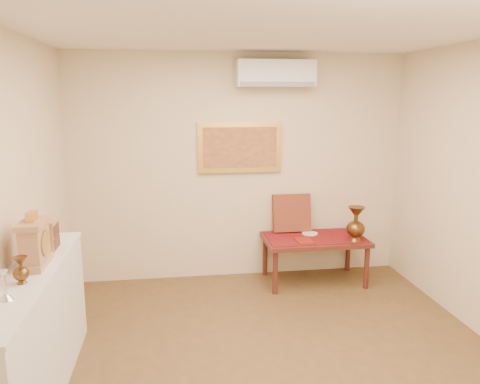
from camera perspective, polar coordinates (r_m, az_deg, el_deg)
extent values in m
plane|color=brown|center=(4.01, 4.90, -21.62)|extent=(4.50, 4.50, 0.00)
plane|color=white|center=(3.40, 5.73, 20.12)|extent=(4.50, 4.50, 0.00)
cube|color=beige|center=(5.63, -0.07, 2.97)|extent=(4.00, 0.02, 2.70)
cube|color=maroon|center=(5.64, 9.10, -5.46)|extent=(1.14, 0.59, 0.01)
cylinder|color=white|center=(5.75, 8.52, -5.02)|extent=(0.19, 0.19, 0.01)
cube|color=maroon|center=(5.46, 7.81, -5.88)|extent=(0.19, 0.25, 0.01)
cube|color=#5D1217|center=(5.79, 6.30, -2.53)|extent=(0.46, 0.19, 0.47)
cube|color=silver|center=(3.83, -23.88, -16.16)|extent=(0.35, 2.00, 0.95)
cube|color=silver|center=(3.63, -24.51, -9.26)|extent=(0.37, 2.02, 0.03)
cube|color=tan|center=(3.75, -23.61, -7.91)|extent=(0.16, 0.36, 0.05)
cube|color=tan|center=(3.70, -23.79, -5.72)|extent=(0.14, 0.30, 0.25)
cylinder|color=beige|center=(3.68, -22.67, -5.71)|extent=(0.01, 0.17, 0.17)
cylinder|color=gold|center=(3.68, -22.59, -5.71)|extent=(0.01, 0.19, 0.19)
cube|color=tan|center=(3.66, -23.98, -3.55)|extent=(0.17, 0.34, 0.04)
cube|color=gold|center=(3.65, -24.05, -2.71)|extent=(0.06, 0.11, 0.07)
cube|color=tan|center=(4.08, -22.50, -5.01)|extent=(0.15, 0.20, 0.22)
cube|color=#552119|center=(4.07, -21.39, -5.68)|extent=(0.01, 0.17, 0.09)
cube|color=#552119|center=(4.05, -21.49, -4.33)|extent=(0.01, 0.17, 0.09)
cube|color=tan|center=(4.05, -22.63, -3.36)|extent=(0.16, 0.21, 0.02)
cube|color=#552119|center=(5.65, 9.09, -5.75)|extent=(1.20, 0.70, 0.05)
cylinder|color=#552119|center=(5.34, 4.31, -9.79)|extent=(0.06, 0.06, 0.50)
cylinder|color=#552119|center=(5.66, 15.17, -8.91)|extent=(0.06, 0.06, 0.50)
cylinder|color=#552119|center=(5.87, 3.07, -7.76)|extent=(0.06, 0.06, 0.50)
cylinder|color=#552119|center=(6.17, 13.03, -7.09)|extent=(0.06, 0.06, 0.50)
cube|color=gold|center=(5.58, -0.03, 5.47)|extent=(1.00, 0.05, 0.60)
cube|color=#B87240|center=(5.55, 0.01, 5.44)|extent=(0.88, 0.01, 0.48)
cube|color=white|center=(5.52, 4.38, 14.21)|extent=(0.90, 0.24, 0.30)
cube|color=gray|center=(5.40, 4.64, 12.99)|extent=(0.86, 0.02, 0.05)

